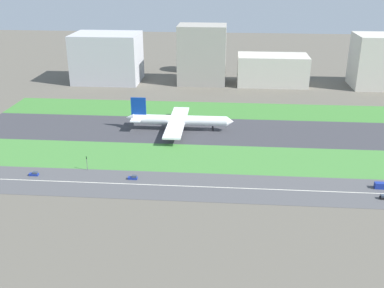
{
  "coord_description": "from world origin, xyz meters",
  "views": [
    {
      "loc": [
        11.23,
        -255.96,
        95.5
      ],
      "look_at": [
        -6.74,
        -36.5,
        6.0
      ],
      "focal_mm": 42.45,
      "sensor_mm": 36.0,
      "label": 1
    }
  ],
  "objects_px": {
    "cargo_warehouse": "(382,61)",
    "terminal_building": "(107,58)",
    "airliner": "(177,120)",
    "car_0": "(133,178)",
    "fuel_tank_west": "(189,62)",
    "traffic_light": "(87,162)",
    "office_tower": "(272,70)",
    "car_2": "(34,174)",
    "hangar_building": "(202,55)"
  },
  "relations": [
    {
      "from": "airliner",
      "to": "cargo_warehouse",
      "type": "xyz_separation_m",
      "value": [
        151.6,
        114.0,
        14.58
      ]
    },
    {
      "from": "office_tower",
      "to": "cargo_warehouse",
      "type": "xyz_separation_m",
      "value": [
        86.27,
        0.0,
        8.67
      ]
    },
    {
      "from": "hangar_building",
      "to": "cargo_warehouse",
      "type": "relative_size",
      "value": 1.04
    },
    {
      "from": "office_tower",
      "to": "fuel_tank_west",
      "type": "bearing_deg",
      "value": 148.11
    },
    {
      "from": "fuel_tank_west",
      "to": "car_0",
      "type": "bearing_deg",
      "value": -91.61
    },
    {
      "from": "hangar_building",
      "to": "fuel_tank_west",
      "type": "bearing_deg",
      "value": 108.02
    },
    {
      "from": "hangar_building",
      "to": "terminal_building",
      "type": "bearing_deg",
      "value": 180.0
    },
    {
      "from": "cargo_warehouse",
      "to": "fuel_tank_west",
      "type": "bearing_deg",
      "value": 164.16
    },
    {
      "from": "traffic_light",
      "to": "terminal_building",
      "type": "relative_size",
      "value": 0.13
    },
    {
      "from": "car_2",
      "to": "traffic_light",
      "type": "height_order",
      "value": "traffic_light"
    },
    {
      "from": "car_0",
      "to": "cargo_warehouse",
      "type": "distance_m",
      "value": 246.45
    },
    {
      "from": "airliner",
      "to": "car_0",
      "type": "bearing_deg",
      "value": -101.13
    },
    {
      "from": "airliner",
      "to": "traffic_light",
      "type": "relative_size",
      "value": 9.03
    },
    {
      "from": "airliner",
      "to": "terminal_building",
      "type": "xyz_separation_m",
      "value": [
        -71.47,
        114.0,
        13.69
      ]
    },
    {
      "from": "cargo_warehouse",
      "to": "car_0",
      "type": "bearing_deg",
      "value": -132.19
    },
    {
      "from": "cargo_warehouse",
      "to": "fuel_tank_west",
      "type": "xyz_separation_m",
      "value": [
        -158.58,
        45.0,
        -12.37
      ]
    },
    {
      "from": "car_2",
      "to": "fuel_tank_west",
      "type": "height_order",
      "value": "fuel_tank_west"
    },
    {
      "from": "airliner",
      "to": "hangar_building",
      "type": "relative_size",
      "value": 1.37
    },
    {
      "from": "cargo_warehouse",
      "to": "hangar_building",
      "type": "bearing_deg",
      "value": 180.0
    },
    {
      "from": "traffic_light",
      "to": "office_tower",
      "type": "bearing_deg",
      "value": 59.38
    },
    {
      "from": "car_0",
      "to": "traffic_light",
      "type": "xyz_separation_m",
      "value": [
        -24.27,
        7.99,
        3.37
      ]
    },
    {
      "from": "cargo_warehouse",
      "to": "office_tower",
      "type": "bearing_deg",
      "value": 180.0
    },
    {
      "from": "traffic_light",
      "to": "office_tower",
      "type": "relative_size",
      "value": 0.13
    },
    {
      "from": "car_0",
      "to": "office_tower",
      "type": "bearing_deg",
      "value": 66.61
    },
    {
      "from": "airliner",
      "to": "car_0",
      "type": "xyz_separation_m",
      "value": [
        -13.38,
        -68.0,
        -5.31
      ]
    },
    {
      "from": "airliner",
      "to": "car_2",
      "type": "height_order",
      "value": "airliner"
    },
    {
      "from": "car_0",
      "to": "terminal_building",
      "type": "height_order",
      "value": "terminal_building"
    },
    {
      "from": "car_2",
      "to": "hangar_building",
      "type": "relative_size",
      "value": 0.09
    },
    {
      "from": "traffic_light",
      "to": "fuel_tank_west",
      "type": "xyz_separation_m",
      "value": [
        30.67,
        219.01,
        4.16
      ]
    },
    {
      "from": "traffic_light",
      "to": "hangar_building",
      "type": "distance_m",
      "value": 180.86
    },
    {
      "from": "traffic_light",
      "to": "terminal_building",
      "type": "distance_m",
      "value": 177.95
    },
    {
      "from": "terminal_building",
      "to": "fuel_tank_west",
      "type": "xyz_separation_m",
      "value": [
        64.49,
        45.0,
        -11.47
      ]
    },
    {
      "from": "traffic_light",
      "to": "cargo_warehouse",
      "type": "relative_size",
      "value": 0.16
    },
    {
      "from": "terminal_building",
      "to": "fuel_tank_west",
      "type": "bearing_deg",
      "value": 34.91
    },
    {
      "from": "car_0",
      "to": "hangar_building",
      "type": "xyz_separation_m",
      "value": [
        21.03,
        182.0,
        22.87
      ]
    },
    {
      "from": "office_tower",
      "to": "cargo_warehouse",
      "type": "bearing_deg",
      "value": 0.0
    },
    {
      "from": "airliner",
      "to": "terminal_building",
      "type": "distance_m",
      "value": 135.25
    },
    {
      "from": "car_0",
      "to": "car_2",
      "type": "bearing_deg",
      "value": 180.0
    },
    {
      "from": "terminal_building",
      "to": "traffic_light",
      "type": "bearing_deg",
      "value": -79.0
    },
    {
      "from": "car_0",
      "to": "traffic_light",
      "type": "bearing_deg",
      "value": 161.77
    },
    {
      "from": "cargo_warehouse",
      "to": "terminal_building",
      "type": "bearing_deg",
      "value": 180.0
    },
    {
      "from": "office_tower",
      "to": "terminal_building",
      "type": "bearing_deg",
      "value": 180.0
    },
    {
      "from": "car_0",
      "to": "hangar_building",
      "type": "bearing_deg",
      "value": 83.41
    },
    {
      "from": "car_2",
      "to": "hangar_building",
      "type": "bearing_deg",
      "value": 69.28
    },
    {
      "from": "fuel_tank_west",
      "to": "terminal_building",
      "type": "bearing_deg",
      "value": -145.09
    },
    {
      "from": "traffic_light",
      "to": "fuel_tank_west",
      "type": "distance_m",
      "value": 221.18
    },
    {
      "from": "traffic_light",
      "to": "car_2",
      "type": "bearing_deg",
      "value": -161.23
    },
    {
      "from": "cargo_warehouse",
      "to": "fuel_tank_west",
      "type": "height_order",
      "value": "cargo_warehouse"
    },
    {
      "from": "car_0",
      "to": "terminal_building",
      "type": "bearing_deg",
      "value": 107.7
    },
    {
      "from": "car_0",
      "to": "hangar_building",
      "type": "height_order",
      "value": "hangar_building"
    }
  ]
}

